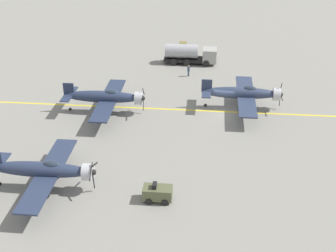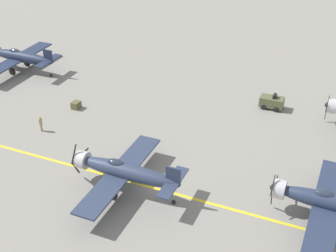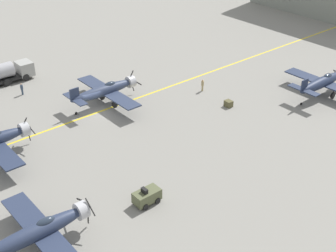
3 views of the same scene
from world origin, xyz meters
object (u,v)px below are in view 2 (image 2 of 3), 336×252
at_px(tow_tractor, 272,102).
at_px(supply_crate_by_tanker, 76,105).
at_px(airplane_far_right, 20,57).
at_px(airplane_mid_center, 124,171).
at_px(ground_crew_walking, 41,123).
at_px(airplane_near_center, 332,203).

height_order(tow_tractor, supply_crate_by_tanker, tow_tractor).
relative_size(airplane_far_right, supply_crate_by_tanker, 12.16).
xyz_separation_m(airplane_mid_center, ground_crew_walking, (5.22, 12.51, -1.08)).
bearing_deg(tow_tractor, airplane_far_right, 95.02).
relative_size(airplane_mid_center, tow_tractor, 4.62).
height_order(airplane_mid_center, supply_crate_by_tanker, airplane_mid_center).
height_order(tow_tractor, ground_crew_walking, tow_tractor).
xyz_separation_m(airplane_far_right, airplane_near_center, (-14.00, -40.66, 0.00)).
xyz_separation_m(airplane_near_center, ground_crew_walking, (2.50, 29.11, -1.08)).
xyz_separation_m(ground_crew_walking, supply_crate_by_tanker, (5.59, -0.62, -0.52)).
distance_m(airplane_near_center, supply_crate_by_tanker, 29.66).
bearing_deg(supply_crate_by_tanker, ground_crew_walking, 173.67).
bearing_deg(airplane_near_center, airplane_far_right, 82.18).
height_order(airplane_far_right, airplane_near_center, airplane_far_right).
bearing_deg(airplane_far_right, ground_crew_walking, -134.90).
xyz_separation_m(airplane_mid_center, supply_crate_by_tanker, (10.81, 11.89, -1.60)).
bearing_deg(airplane_near_center, ground_crew_walking, 96.27).
relative_size(airplane_mid_center, supply_crate_by_tanker, 12.16).
relative_size(airplane_near_center, supply_crate_by_tanker, 12.16).
distance_m(airplane_far_right, airplane_mid_center, 29.30).
distance_m(airplane_mid_center, ground_crew_walking, 13.60).
distance_m(airplane_near_center, tow_tractor, 18.80).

